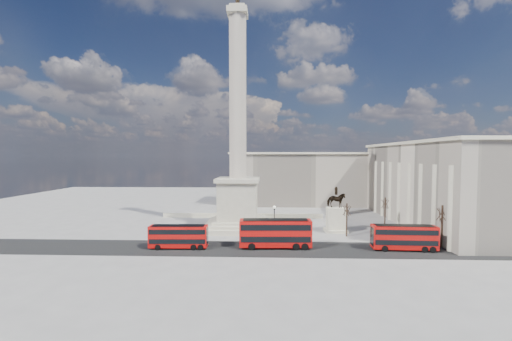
{
  "coord_description": "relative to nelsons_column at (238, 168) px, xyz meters",
  "views": [
    {
      "loc": [
        6.31,
        -61.6,
        15.55
      ],
      "look_at": [
        3.95,
        2.23,
        12.52
      ],
      "focal_mm": 22.0,
      "sensor_mm": 36.0,
      "label": 1
    }
  ],
  "objects": [
    {
      "name": "balustrade_wall",
      "position": [
        0.0,
        11.0,
        -12.37
      ],
      "size": [
        40.0,
        0.6,
        1.1
      ],
      "primitive_type": "cube",
      "color": "beige",
      "rests_on": "ground"
    },
    {
      "name": "red_bus_b",
      "position": [
        7.72,
        -14.43,
        -10.37
      ],
      "size": [
        12.04,
        3.15,
        4.85
      ],
      "rotation": [
        0.0,
        0.0,
        0.03
      ],
      "color": "#BE0C09",
      "rests_on": "ground"
    },
    {
      "name": "bare_tree_near",
      "position": [
        35.8,
        -13.03,
        -6.97
      ],
      "size": [
        1.73,
        1.73,
        7.55
      ],
      "rotation": [
        0.0,
        0.0,
        0.14
      ],
      "color": "#332319",
      "rests_on": "ground"
    },
    {
      "name": "ground",
      "position": [
        0.0,
        -5.0,
        -12.92
      ],
      "size": [
        180.0,
        180.0,
        0.0
      ],
      "primitive_type": "plane",
      "color": "#989590",
      "rests_on": "ground"
    },
    {
      "name": "red_bus_c",
      "position": [
        28.79,
        -14.9,
        -10.74
      ],
      "size": [
        10.32,
        2.75,
        4.15
      ],
      "rotation": [
        0.0,
        0.0,
        -0.03
      ],
      "color": "#BE0C09",
      "rests_on": "ground"
    },
    {
      "name": "red_bus_a",
      "position": [
        -8.51,
        -15.25,
        -10.87
      ],
      "size": [
        9.71,
        2.6,
        3.91
      ],
      "rotation": [
        0.0,
        0.0,
        0.04
      ],
      "color": "#BE0C09",
      "rests_on": "ground"
    },
    {
      "name": "equestrian_statue",
      "position": [
        20.28,
        -2.6,
        -9.65
      ],
      "size": [
        4.51,
        3.38,
        9.26
      ],
      "color": "beige",
      "rests_on": "ground"
    },
    {
      "name": "bare_tree_far",
      "position": [
        31.76,
        1.69,
        -7.52
      ],
      "size": [
        1.68,
        1.68,
        6.85
      ],
      "rotation": [
        0.0,
        0.0,
        -0.02
      ],
      "color": "#332319",
      "rests_on": "ground"
    },
    {
      "name": "pedestrian_crossing",
      "position": [
        9.61,
        -6.36,
        -11.98
      ],
      "size": [
        0.93,
        1.18,
        1.87
      ],
      "primitive_type": "imported",
      "rotation": [
        0.0,
        0.0,
        2.07
      ],
      "color": "#232929",
      "rests_on": "ground"
    },
    {
      "name": "victorian_lamp",
      "position": [
        7.59,
        -8.53,
        -9.25
      ],
      "size": [
        0.53,
        0.53,
        6.22
      ],
      "rotation": [
        0.0,
        0.0,
        -0.32
      ],
      "color": "black",
      "rests_on": "ground"
    },
    {
      "name": "asphalt_road",
      "position": [
        5.0,
        -15.0,
        -12.91
      ],
      "size": [
        120.0,
        9.0,
        0.01
      ],
      "primitive_type": "cube",
      "color": "black",
      "rests_on": "ground"
    },
    {
      "name": "building_east",
      "position": [
        45.0,
        5.0,
        -3.59
      ],
      "size": [
        19.0,
        46.0,
        18.6
      ],
      "color": "beige",
      "rests_on": "ground"
    },
    {
      "name": "nelsons_column",
      "position": [
        0.0,
        0.0,
        0.0
      ],
      "size": [
        14.0,
        14.0,
        49.85
      ],
      "color": "beige",
      "rests_on": "ground"
    },
    {
      "name": "bare_tree_mid",
      "position": [
        21.56,
        -6.26,
        -7.63
      ],
      "size": [
        1.77,
        1.77,
        6.71
      ],
      "rotation": [
        0.0,
        0.0,
        0.2
      ],
      "color": "#332319",
      "rests_on": "ground"
    },
    {
      "name": "pedestrian_standing",
      "position": [
        32.41,
        -11.5,
        -12.01
      ],
      "size": [
        1.04,
        0.92,
        1.8
      ],
      "primitive_type": "imported",
      "rotation": [
        0.0,
        0.0,
        3.45
      ],
      "color": "#232929",
      "rests_on": "ground"
    },
    {
      "name": "pedestrian_walking",
      "position": [
        25.41,
        -11.5,
        -11.99
      ],
      "size": [
        0.81,
        0.72,
        1.86
      ],
      "primitive_type": "imported",
      "rotation": [
        0.0,
        0.0,
        0.5
      ],
      "color": "#232929",
      "rests_on": "ground"
    },
    {
      "name": "building_northeast",
      "position": [
        20.0,
        35.0,
        -4.59
      ],
      "size": [
        51.0,
        17.0,
        16.6
      ],
      "color": "beige",
      "rests_on": "ground"
    }
  ]
}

